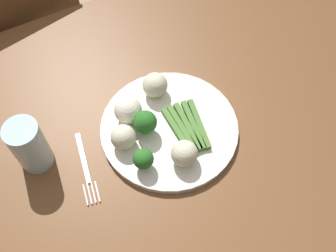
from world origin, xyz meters
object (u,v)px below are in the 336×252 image
(broccoli_near_center, at_px, (145,122))
(water_glass, at_px, (29,146))
(cauliflower_mid, at_px, (184,153))
(broccoli_front, at_px, (143,159))
(cauliflower_near_fork, at_px, (128,110))
(fork, at_px, (86,168))
(dining_table, at_px, (167,149))
(cauliflower_left, at_px, (123,137))
(asparagus_bundle, at_px, (188,127))
(cauliflower_back, at_px, (155,85))
(chair, at_px, (24,61))
(plate, at_px, (168,129))

(broccoli_near_center, bearing_deg, water_glass, -12.93)
(cauliflower_mid, bearing_deg, broccoli_front, -18.74)
(cauliflower_near_fork, xyz_separation_m, fork, (0.13, 0.06, -0.04))
(dining_table, bearing_deg, cauliflower_left, 3.31)
(broccoli_near_center, bearing_deg, dining_table, 179.56)
(dining_table, height_order, cauliflower_left, cauliflower_left)
(fork, bearing_deg, asparagus_bundle, 94.44)
(dining_table, distance_m, broccoli_front, 0.19)
(asparagus_bundle, bearing_deg, cauliflower_back, 13.14)
(dining_table, relative_size, chair, 1.42)
(broccoli_front, xyz_separation_m, water_glass, (0.19, -0.12, 0.02))
(broccoli_front, relative_size, water_glass, 0.42)
(broccoli_near_center, relative_size, cauliflower_left, 1.13)
(broccoli_front, distance_m, fork, 0.13)
(dining_table, xyz_separation_m, chair, (0.22, -0.59, -0.15))
(cauliflower_left, distance_m, water_glass, 0.18)
(fork, bearing_deg, cauliflower_near_fork, 125.53)
(dining_table, height_order, cauliflower_near_fork, cauliflower_near_fork)
(asparagus_bundle, bearing_deg, plate, 61.76)
(plate, bearing_deg, fork, 0.12)
(plate, distance_m, broccoli_near_center, 0.06)
(cauliflower_near_fork, bearing_deg, plate, 136.22)
(chair, distance_m, broccoli_front, 0.74)
(cauliflower_back, bearing_deg, broccoli_near_center, 51.53)
(plate, bearing_deg, cauliflower_left, -4.73)
(plate, height_order, cauliflower_mid, cauliflower_mid)
(water_glass, bearing_deg, asparagus_bundle, 163.79)
(broccoli_front, bearing_deg, fork, -27.96)
(plate, relative_size, broccoli_front, 5.81)
(chair, distance_m, fork, 0.66)
(broccoli_front, bearing_deg, broccoli_near_center, -119.14)
(cauliflower_near_fork, distance_m, fork, 0.15)
(water_glass, bearing_deg, dining_table, 169.24)
(asparagus_bundle, bearing_deg, cauliflower_near_fork, 54.28)
(broccoli_near_center, height_order, cauliflower_near_fork, same)
(cauliflower_near_fork, bearing_deg, dining_table, 145.13)
(cauliflower_mid, xyz_separation_m, cauliflower_near_fork, (0.06, -0.14, 0.00))
(cauliflower_mid, xyz_separation_m, water_glass, (0.26, -0.15, 0.02))
(cauliflower_back, height_order, cauliflower_near_fork, cauliflower_near_fork)
(chair, bearing_deg, asparagus_bundle, 100.52)
(broccoli_front, xyz_separation_m, cauliflower_mid, (-0.08, 0.03, -0.00))
(dining_table, bearing_deg, fork, 4.24)
(fork, distance_m, water_glass, 0.12)
(broccoli_front, xyz_separation_m, fork, (0.11, -0.06, -0.04))
(cauliflower_mid, bearing_deg, cauliflower_back, -98.21)
(cauliflower_left, height_order, fork, cauliflower_left)
(cauliflower_back, bearing_deg, cauliflower_mid, 81.79)
(fork, bearing_deg, cauliflower_left, 105.37)
(plate, bearing_deg, cauliflower_mid, 84.70)
(cauliflower_near_fork, bearing_deg, fork, 25.43)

